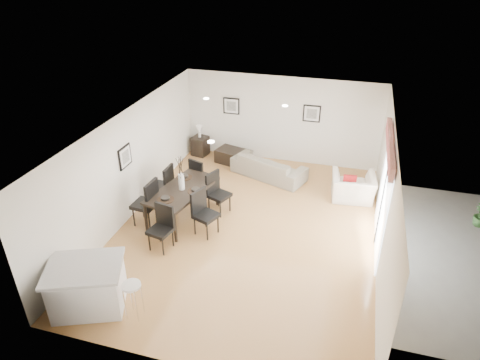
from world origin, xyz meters
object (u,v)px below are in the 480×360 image
(dining_chair_wnear, at_px, (148,200))
(dining_chair_enear, at_px, (203,210))
(coffee_table, at_px, (234,157))
(armchair, at_px, (353,187))
(dining_chair_head, at_px, (162,224))
(kitchen_island, at_px, (87,286))
(sofa, at_px, (269,166))
(dining_chair_efar, at_px, (216,190))
(dining_chair_foot, at_px, (199,175))
(dining_chair_wfar, at_px, (165,183))
(bar_stool, at_px, (132,289))
(side_table, at_px, (200,146))
(dining_table, at_px, (182,192))

(dining_chair_wnear, distance_m, dining_chair_enear, 1.38)
(dining_chair_wnear, relative_size, coffee_table, 1.14)
(armchair, height_order, dining_chair_head, dining_chair_head)
(dining_chair_enear, relative_size, kitchen_island, 0.67)
(dining_chair_wnear, bearing_deg, sofa, 148.82)
(dining_chair_head, distance_m, coffee_table, 4.55)
(dining_chair_enear, bearing_deg, dining_chair_efar, 21.09)
(dining_chair_enear, relative_size, dining_chair_foot, 1.05)
(sofa, relative_size, dining_chair_enear, 2.01)
(coffee_table, bearing_deg, dining_chair_wnear, -89.10)
(dining_chair_enear, xyz_separation_m, kitchen_island, (-1.24, -2.84, -0.14))
(dining_chair_wfar, xyz_separation_m, dining_chair_enear, (1.39, -0.95, 0.00))
(dining_chair_foot, distance_m, bar_stool, 4.54)
(dining_chair_wnear, xyz_separation_m, side_table, (-0.21, 4.09, -0.36))
(kitchen_island, bearing_deg, dining_chair_head, 52.63)
(dining_chair_foot, bearing_deg, kitchen_island, 102.73)
(dining_chair_foot, bearing_deg, bar_stool, 114.59)
(dining_chair_wnear, xyz_separation_m, coffee_table, (1.01, 3.80, -0.46))
(armchair, height_order, dining_chair_wfar, dining_chair_wfar)
(dining_chair_foot, relative_size, coffee_table, 0.99)
(sofa, distance_m, kitchen_island, 6.39)
(dining_chair_wfar, height_order, dining_chair_efar, dining_chair_wfar)
(sofa, xyz_separation_m, dining_chair_head, (-1.56, -3.95, 0.27))
(side_table, bearing_deg, dining_chair_wnear, -87.03)
(dining_chair_enear, height_order, side_table, dining_chair_enear)
(dining_chair_wfar, height_order, dining_chair_head, dining_chair_wfar)
(dining_table, xyz_separation_m, dining_chair_enear, (0.70, -0.46, -0.12))
(dining_chair_foot, relative_size, bar_stool, 1.39)
(dining_chair_efar, relative_size, dining_chair_foot, 1.03)
(sofa, xyz_separation_m, dining_chair_wnear, (-2.26, -3.22, 0.35))
(sofa, relative_size, side_table, 3.58)
(coffee_table, distance_m, side_table, 1.26)
(sofa, bearing_deg, dining_chair_foot, 63.39)
(armchair, relative_size, dining_chair_enear, 1.01)
(kitchen_island, relative_size, bar_stool, 2.18)
(dining_chair_foot, bearing_deg, dining_chair_head, 110.39)
(side_table, bearing_deg, coffee_table, -13.12)
(dining_chair_wnear, height_order, dining_chair_efar, dining_chair_wnear)
(armchair, relative_size, kitchen_island, 0.68)
(dining_table, distance_m, dining_chair_wnear, 0.85)
(armchair, distance_m, dining_table, 4.54)
(dining_chair_enear, distance_m, side_table, 4.36)
(coffee_table, bearing_deg, dining_chair_wfar, -94.10)
(sofa, xyz_separation_m, dining_table, (-1.58, -2.73, 0.41))
(dining_chair_head, bearing_deg, dining_chair_wnear, 146.18)
(dining_chair_foot, distance_m, coffee_table, 2.14)
(dining_chair_wfar, distance_m, coffee_table, 3.02)
(sofa, bearing_deg, armchair, -174.78)
(armchair, bearing_deg, dining_chair_head, 32.94)
(dining_table, relative_size, dining_chair_wfar, 1.93)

